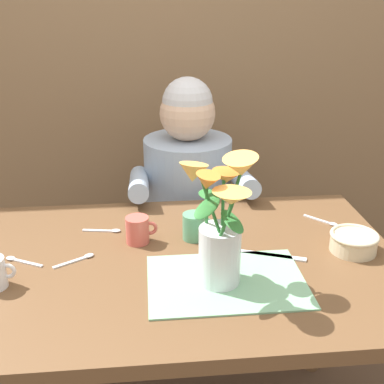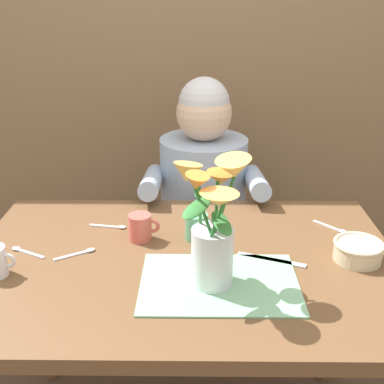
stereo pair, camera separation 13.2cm
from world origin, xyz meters
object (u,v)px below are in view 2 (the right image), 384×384
ceramic_bowl (358,250)px  ceramic_mug (141,227)px  flower_vase (213,227)px  dinner_knife (271,260)px  seated_person (203,219)px  tea_cup (197,227)px

ceramic_bowl → ceramic_mug: ceramic_mug is taller
flower_vase → dinner_knife: size_ratio=1.79×
seated_person → dinner_knife: bearing=-73.7°
dinner_knife → ceramic_mug: ceramic_mug is taller
dinner_knife → ceramic_mug: bearing=-177.3°
flower_vase → tea_cup: size_ratio=3.65×
seated_person → tea_cup: 0.54m
flower_vase → ceramic_mug: bearing=130.8°
ceramic_mug → tea_cup: bearing=2.2°
ceramic_bowl → flower_vase: bearing=-162.8°
ceramic_bowl → dinner_knife: size_ratio=0.72×
dinner_knife → tea_cup: 0.24m
ceramic_bowl → tea_cup: (-0.44, 0.12, 0.01)m
tea_cup → ceramic_mug: same height
flower_vase → tea_cup: (-0.04, 0.24, -0.12)m
flower_vase → dinner_knife: (0.17, 0.12, -0.16)m
dinner_knife → ceramic_bowl: bearing=22.5°
seated_person → ceramic_bowl: size_ratio=8.35×
seated_person → ceramic_mug: (-0.19, -0.50, 0.22)m
seated_person → tea_cup: bearing=-92.6°
seated_person → tea_cup: seated_person is taller
seated_person → tea_cup: size_ratio=12.20×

